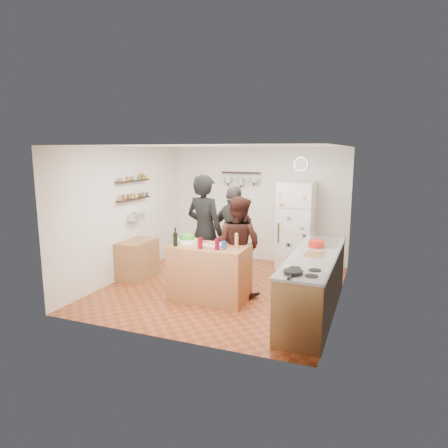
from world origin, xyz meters
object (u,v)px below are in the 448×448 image
at_px(prep_island, 209,273).
at_px(salt_canister, 224,245).
at_px(salad_bowl, 187,241).
at_px(person_left, 205,232).
at_px(counter_run, 314,285).
at_px(person_center, 238,246).
at_px(skillet, 293,272).
at_px(side_table, 138,259).
at_px(pepper_mill, 236,242).
at_px(person_back, 234,234).
at_px(wall_clock, 301,164).
at_px(fridge, 296,226).
at_px(red_bowl, 316,244).
at_px(wine_bottle, 175,239).

height_order(prep_island, salt_canister, salt_canister).
distance_m(salad_bowl, person_left, 0.49).
bearing_deg(counter_run, person_center, 163.62).
relative_size(prep_island, skillet, 5.24).
bearing_deg(side_table, pepper_mill, -12.82).
height_order(salt_canister, person_center, person_center).
height_order(person_back, wall_clock, wall_clock).
distance_m(counter_run, side_table, 3.48).
xyz_separation_m(counter_run, side_table, (-3.44, 0.52, -0.09)).
bearing_deg(person_back, person_center, 136.16).
height_order(person_left, person_back, person_left).
relative_size(person_center, wall_clock, 5.62).
distance_m(person_back, fridge, 1.58).
xyz_separation_m(person_left, side_table, (-1.44, 0.03, -0.65)).
bearing_deg(wall_clock, prep_island, -109.33).
relative_size(person_center, person_back, 0.93).
bearing_deg(red_bowl, person_back, 161.63).
xyz_separation_m(counter_run, red_bowl, (-0.05, 0.46, 0.52)).
height_order(salad_bowl, skillet, salad_bowl).
bearing_deg(counter_run, wall_clock, 105.92).
bearing_deg(person_center, counter_run, 178.40).
relative_size(red_bowl, side_table, 0.32).
distance_m(red_bowl, fridge, 1.97).
bearing_deg(red_bowl, salt_canister, -155.07).
height_order(counter_run, wall_clock, wall_clock).
xyz_separation_m(pepper_mill, wall_clock, (0.49, 2.62, 1.15)).
bearing_deg(person_left, wall_clock, -106.83).
relative_size(skillet, side_table, 0.30).
distance_m(counter_run, skillet, 1.18).
relative_size(person_back, red_bowl, 7.16).
xyz_separation_m(skillet, wall_clock, (-0.65, 3.70, 1.21)).
bearing_deg(wine_bottle, wall_clock, 63.56).
xyz_separation_m(pepper_mill, person_back, (-0.40, 0.98, -0.10)).
xyz_separation_m(person_back, skillet, (1.53, -2.06, 0.04)).
bearing_deg(wine_bottle, person_left, 76.17).
bearing_deg(pepper_mill, skillet, -43.54).
height_order(prep_island, wall_clock, wall_clock).
distance_m(wine_bottle, salt_canister, 0.81).
distance_m(counter_run, red_bowl, 0.70).
xyz_separation_m(person_center, wall_clock, (0.59, 2.24, 1.31)).
height_order(salad_bowl, salt_canister, salt_canister).
distance_m(prep_island, pepper_mill, 0.71).
bearing_deg(counter_run, fridge, 108.06).
xyz_separation_m(person_back, wall_clock, (0.88, 1.64, 1.25)).
relative_size(skillet, fridge, 0.13).
distance_m(person_left, person_back, 0.63).
height_order(person_back, side_table, person_back).
height_order(counter_run, red_bowl, red_bowl).
bearing_deg(person_back, side_table, 34.50).
distance_m(salad_bowl, fridge, 2.66).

